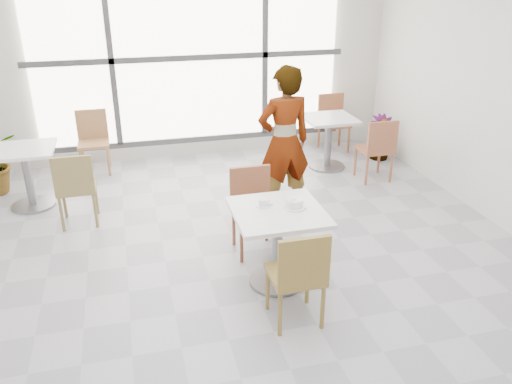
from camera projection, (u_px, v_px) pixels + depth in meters
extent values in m
plane|color=#9E9EA5|center=(248.00, 275.00, 4.98)|extent=(7.00, 7.00, 0.00)
plane|color=silver|center=(190.00, 57.00, 7.47)|extent=(6.00, 0.00, 6.00)
cube|color=white|center=(190.00, 57.00, 7.41)|extent=(4.40, 0.04, 2.40)
cube|color=#3F3F42|center=(191.00, 58.00, 7.39)|extent=(4.60, 0.05, 0.08)
cube|color=#3F3F42|center=(111.00, 61.00, 7.13)|extent=(0.08, 0.05, 2.40)
cube|color=#3F3F42|center=(265.00, 55.00, 7.64)|extent=(0.08, 0.05, 2.40)
cube|color=#3F3F42|center=(195.00, 139.00, 7.88)|extent=(4.60, 0.05, 0.08)
cube|color=white|center=(278.00, 212.00, 4.57)|extent=(0.80, 0.80, 0.04)
cylinder|color=slate|center=(277.00, 249.00, 4.72)|extent=(0.10, 0.10, 0.71)
cylinder|color=slate|center=(277.00, 280.00, 4.86)|extent=(0.52, 0.52, 0.03)
cube|color=olive|center=(295.00, 275.00, 4.20)|extent=(0.42, 0.42, 0.04)
cube|color=olive|center=(304.00, 262.00, 3.94)|extent=(0.42, 0.04, 0.42)
cylinder|color=olive|center=(307.00, 283.00, 4.49)|extent=(0.04, 0.04, 0.41)
cylinder|color=olive|center=(323.00, 307.00, 4.17)|extent=(0.04, 0.04, 0.41)
cylinder|color=olive|center=(268.00, 289.00, 4.41)|extent=(0.04, 0.04, 0.41)
cylinder|color=olive|center=(280.00, 314.00, 4.09)|extent=(0.04, 0.04, 0.41)
cube|color=brown|center=(255.00, 214.00, 5.22)|extent=(0.42, 0.42, 0.04)
cube|color=brown|center=(250.00, 186.00, 5.29)|extent=(0.42, 0.04, 0.42)
cylinder|color=brown|center=(242.00, 244.00, 5.11)|extent=(0.04, 0.04, 0.41)
cylinder|color=brown|center=(234.00, 227.00, 5.43)|extent=(0.04, 0.04, 0.41)
cylinder|color=brown|center=(276.00, 239.00, 5.19)|extent=(0.04, 0.04, 0.41)
cylinder|color=brown|center=(267.00, 223.00, 5.51)|extent=(0.04, 0.04, 0.41)
cylinder|color=white|center=(294.00, 207.00, 4.61)|extent=(0.21, 0.21, 0.01)
cylinder|color=white|center=(294.00, 203.00, 4.60)|extent=(0.16, 0.16, 0.07)
torus|color=white|center=(294.00, 199.00, 4.58)|extent=(0.16, 0.16, 0.01)
cylinder|color=#D2B492|center=(294.00, 203.00, 4.60)|extent=(0.14, 0.14, 0.05)
cylinder|color=beige|center=(294.00, 199.00, 4.59)|extent=(0.03, 0.03, 0.01)
cylinder|color=beige|center=(294.00, 202.00, 4.55)|extent=(0.03, 0.03, 0.01)
cylinder|color=beige|center=(293.00, 200.00, 4.55)|extent=(0.03, 0.03, 0.02)
cylinder|color=#ECE498|center=(291.00, 201.00, 4.55)|extent=(0.03, 0.03, 0.02)
cylinder|color=beige|center=(293.00, 199.00, 4.60)|extent=(0.03, 0.03, 0.02)
cylinder|color=#F6DF9F|center=(292.00, 198.00, 4.60)|extent=(0.03, 0.03, 0.02)
cylinder|color=#F6ED9E|center=(296.00, 199.00, 4.58)|extent=(0.03, 0.03, 0.01)
cylinder|color=beige|center=(293.00, 199.00, 4.58)|extent=(0.03, 0.03, 0.02)
cylinder|color=beige|center=(294.00, 199.00, 4.58)|extent=(0.03, 0.03, 0.01)
cylinder|color=beige|center=(295.00, 200.00, 4.58)|extent=(0.03, 0.03, 0.02)
cylinder|color=beige|center=(294.00, 199.00, 4.58)|extent=(0.03, 0.03, 0.02)
cylinder|color=white|center=(263.00, 205.00, 4.64)|extent=(0.13, 0.13, 0.01)
cylinder|color=white|center=(263.00, 202.00, 4.63)|extent=(0.08, 0.08, 0.06)
torus|color=white|center=(268.00, 202.00, 4.64)|extent=(0.05, 0.01, 0.05)
cylinder|color=black|center=(263.00, 200.00, 4.62)|extent=(0.07, 0.07, 0.00)
cube|color=silver|center=(269.00, 205.00, 4.63)|extent=(0.09, 0.05, 0.00)
sphere|color=silver|center=(272.00, 204.00, 4.65)|extent=(0.02, 0.02, 0.02)
imported|color=black|center=(284.00, 142.00, 5.89)|extent=(0.68, 0.49, 1.75)
cube|color=white|center=(23.00, 150.00, 6.08)|extent=(0.70, 0.70, 0.04)
cylinder|color=gray|center=(29.00, 179.00, 6.24)|extent=(0.10, 0.10, 0.71)
cylinder|color=gray|center=(34.00, 205.00, 6.38)|extent=(0.52, 0.52, 0.03)
cube|color=silver|center=(329.00, 119.00, 7.29)|extent=(0.70, 0.70, 0.04)
cylinder|color=slate|center=(328.00, 144.00, 7.45)|extent=(0.10, 0.10, 0.71)
cylinder|color=slate|center=(327.00, 166.00, 7.58)|extent=(0.52, 0.52, 0.03)
cube|color=olive|center=(77.00, 188.00, 5.82)|extent=(0.42, 0.42, 0.04)
cube|color=olive|center=(73.00, 175.00, 5.55)|extent=(0.42, 0.04, 0.42)
cylinder|color=olive|center=(96.00, 198.00, 6.11)|extent=(0.04, 0.04, 0.41)
cylinder|color=olive|center=(96.00, 211.00, 5.79)|extent=(0.04, 0.04, 0.41)
cylinder|color=olive|center=(64.00, 201.00, 6.02)|extent=(0.04, 0.04, 0.41)
cylinder|color=olive|center=(62.00, 214.00, 5.71)|extent=(0.04, 0.04, 0.41)
cube|color=#A47349|center=(94.00, 144.00, 7.23)|extent=(0.42, 0.42, 0.04)
cube|color=#A47349|center=(92.00, 124.00, 7.30)|extent=(0.42, 0.04, 0.42)
cylinder|color=#A47349|center=(82.00, 164.00, 7.12)|extent=(0.04, 0.04, 0.41)
cylinder|color=#A47349|center=(83.00, 156.00, 7.43)|extent=(0.04, 0.04, 0.41)
cylinder|color=#A47349|center=(109.00, 162.00, 7.20)|extent=(0.04, 0.04, 0.41)
cylinder|color=#A47349|center=(109.00, 154.00, 7.52)|extent=(0.04, 0.04, 0.41)
cube|color=#9B583B|center=(374.00, 149.00, 7.01)|extent=(0.42, 0.42, 0.04)
cube|color=#9B583B|center=(383.00, 137.00, 6.75)|extent=(0.42, 0.04, 0.42)
cylinder|color=#9B583B|center=(379.00, 159.00, 7.30)|extent=(0.04, 0.04, 0.41)
cylinder|color=#9B583B|center=(391.00, 168.00, 6.98)|extent=(0.04, 0.04, 0.41)
cylinder|color=#9B583B|center=(355.00, 162.00, 7.22)|extent=(0.04, 0.04, 0.41)
cylinder|color=#9B583B|center=(367.00, 171.00, 6.90)|extent=(0.04, 0.04, 0.41)
cube|color=#A15C3A|center=(334.00, 124.00, 8.10)|extent=(0.42, 0.42, 0.04)
cube|color=#A15C3A|center=(331.00, 107.00, 8.17)|extent=(0.42, 0.04, 0.42)
cylinder|color=#A15C3A|center=(327.00, 142.00, 7.99)|extent=(0.04, 0.04, 0.41)
cylinder|color=#A15C3A|center=(319.00, 135.00, 8.31)|extent=(0.04, 0.04, 0.41)
cylinder|color=#A15C3A|center=(349.00, 140.00, 8.07)|extent=(0.04, 0.04, 0.41)
cylinder|color=#A15C3A|center=(340.00, 134.00, 8.39)|extent=(0.04, 0.04, 0.41)
imported|color=#568B45|center=(380.00, 137.00, 7.79)|extent=(0.41, 0.41, 0.67)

